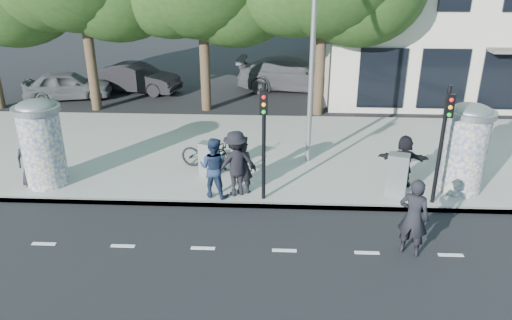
# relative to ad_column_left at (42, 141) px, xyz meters

# --- Properties ---
(ground) EXTENTS (120.00, 120.00, 0.00)m
(ground) POSITION_rel_ad_column_left_xyz_m (7.20, -4.50, -1.54)
(ground) COLOR black
(ground) RESTS_ON ground
(sidewalk) EXTENTS (40.00, 8.00, 0.15)m
(sidewalk) POSITION_rel_ad_column_left_xyz_m (7.20, 3.00, -1.46)
(sidewalk) COLOR gray
(sidewalk) RESTS_ON ground
(curb) EXTENTS (40.00, 0.10, 0.16)m
(curb) POSITION_rel_ad_column_left_xyz_m (7.20, -0.95, -1.46)
(curb) COLOR slate
(curb) RESTS_ON ground
(lane_dash_far) EXTENTS (32.00, 0.12, 0.01)m
(lane_dash_far) POSITION_rel_ad_column_left_xyz_m (7.20, -3.10, -1.53)
(lane_dash_far) COLOR silver
(lane_dash_far) RESTS_ON ground
(ad_column_left) EXTENTS (1.36, 1.36, 2.65)m
(ad_column_left) POSITION_rel_ad_column_left_xyz_m (0.00, 0.00, 0.00)
(ad_column_left) COLOR beige
(ad_column_left) RESTS_ON sidewalk
(ad_column_right) EXTENTS (1.36, 1.36, 2.65)m
(ad_column_right) POSITION_rel_ad_column_left_xyz_m (12.40, 0.20, 0.00)
(ad_column_right) COLOR beige
(ad_column_right) RESTS_ON sidewalk
(traffic_pole_near) EXTENTS (0.22, 0.31, 3.40)m
(traffic_pole_near) POSITION_rel_ad_column_left_xyz_m (6.60, -0.71, 0.69)
(traffic_pole_near) COLOR black
(traffic_pole_near) RESTS_ON sidewalk
(traffic_pole_far) EXTENTS (0.22, 0.31, 3.40)m
(traffic_pole_far) POSITION_rel_ad_column_left_xyz_m (11.40, -0.71, 0.69)
(traffic_pole_far) COLOR black
(traffic_pole_far) RESTS_ON sidewalk
(street_lamp) EXTENTS (0.25, 0.93, 8.00)m
(street_lamp) POSITION_rel_ad_column_left_xyz_m (8.00, 2.13, 3.26)
(street_lamp) COLOR slate
(street_lamp) RESTS_ON sidewalk
(ped_a) EXTENTS (0.86, 0.59, 1.68)m
(ped_a) POSITION_rel_ad_column_left_xyz_m (-0.39, -0.14, -0.55)
(ped_a) COLOR black
(ped_a) RESTS_ON sidewalk
(ped_b) EXTENTS (0.68, 0.56, 1.61)m
(ped_b) POSITION_rel_ad_column_left_xyz_m (6.00, -0.27, -0.58)
(ped_b) COLOR black
(ped_b) RESTS_ON sidewalk
(ped_c) EXTENTS (1.02, 0.88, 1.79)m
(ped_c) POSITION_rel_ad_column_left_xyz_m (5.18, -0.56, -0.49)
(ped_c) COLOR #1B2844
(ped_c) RESTS_ON sidewalk
(ped_d) EXTENTS (1.44, 1.15, 1.95)m
(ped_d) POSITION_rel_ad_column_left_xyz_m (5.80, -0.42, -0.41)
(ped_d) COLOR black
(ped_d) RESTS_ON sidewalk
(ped_f) EXTENTS (1.54, 0.70, 1.60)m
(ped_f) POSITION_rel_ad_column_left_xyz_m (10.74, 0.41, -0.59)
(ped_f) COLOR black
(ped_f) RESTS_ON sidewalk
(man_road) EXTENTS (0.85, 0.75, 1.96)m
(man_road) POSITION_rel_ad_column_left_xyz_m (10.21, -3.04, -0.56)
(man_road) COLOR black
(man_road) RESTS_ON ground
(bicycle) EXTENTS (1.21, 2.11, 1.05)m
(bicycle) POSITION_rel_ad_column_left_xyz_m (4.79, 1.35, -0.86)
(bicycle) COLOR black
(bicycle) RESTS_ON sidewalk
(cabinet_left) EXTENTS (0.62, 0.54, 1.07)m
(cabinet_left) POSITION_rel_ad_column_left_xyz_m (4.80, 0.89, -0.85)
(cabinet_left) COLOR gray
(cabinet_left) RESTS_ON sidewalk
(cabinet_right) EXTENTS (0.69, 0.59, 1.23)m
(cabinet_right) POSITION_rel_ad_column_left_xyz_m (10.46, -0.13, -0.77)
(cabinet_right) COLOR slate
(cabinet_right) RESTS_ON sidewalk
(car_left) EXTENTS (2.53, 4.31, 1.38)m
(car_left) POSITION_rel_ad_column_left_xyz_m (-3.20, 9.58, -0.85)
(car_left) COLOR #4C5053
(car_left) RESTS_ON ground
(car_mid) EXTENTS (2.46, 4.58, 1.43)m
(car_mid) POSITION_rel_ad_column_left_xyz_m (-0.22, 10.99, -0.82)
(car_mid) COLOR black
(car_mid) RESTS_ON ground
(car_right) EXTENTS (2.55, 5.76, 1.64)m
(car_right) POSITION_rel_ad_column_left_xyz_m (7.65, 11.87, -0.72)
(car_right) COLOR #484A4F
(car_right) RESTS_ON ground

